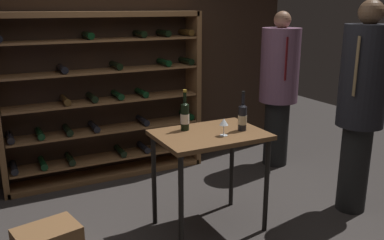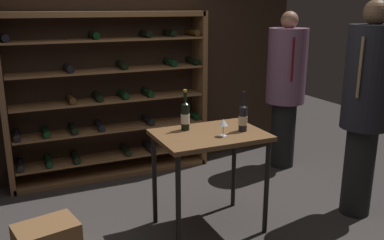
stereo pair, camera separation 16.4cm
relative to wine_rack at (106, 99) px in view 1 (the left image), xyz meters
name	(u,v)px [view 1 (the left image)]	position (x,y,z in m)	size (l,w,h in m)	color
back_wall	(116,55)	(0.21, 0.21, 0.48)	(4.63, 0.10, 2.85)	#332319
wine_rack	(106,99)	(0.00, 0.00, 0.00)	(2.35, 0.32, 1.93)	brown
tasting_table	(210,145)	(0.47, -1.60, -0.15)	(0.94, 0.68, 0.92)	brown
person_guest_plum_blouse	(279,83)	(2.03, -0.58, 0.12)	(0.47, 0.47, 1.93)	black
person_bystander_dark_jacket	(362,99)	(1.92, -1.94, 0.19)	(0.44, 0.44, 2.05)	black
wine_bottle_amber_reserve	(185,116)	(0.31, -1.43, 0.10)	(0.08, 0.08, 0.37)	black
wine_bottle_gold_foil	(242,117)	(0.76, -1.67, 0.10)	(0.08, 0.08, 0.35)	black
wine_glass_stemmed_center	(224,123)	(0.53, -1.73, 0.08)	(0.08, 0.08, 0.15)	silver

